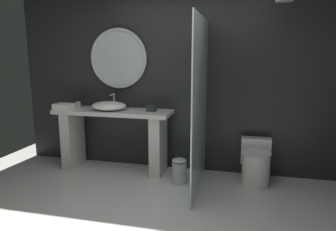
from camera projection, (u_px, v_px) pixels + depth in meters
back_wall_panel at (178, 80)px, 4.39m from camera, size 4.80×0.10×2.60m
vanity_counter at (114, 133)px, 4.42m from camera, size 1.67×0.52×0.88m
vessel_sink at (109, 106)px, 4.32m from camera, size 0.49×0.40×0.22m
tumbler_cup at (78, 104)px, 4.54m from camera, size 0.08×0.08×0.09m
tissue_box at (152, 108)px, 4.23m from camera, size 0.12×0.10×0.08m
round_wall_mirror at (118, 58)px, 4.45m from camera, size 0.87×0.05×0.87m
shower_glass_panel at (200, 106)px, 3.71m from camera, size 0.02×1.24×2.09m
toilet at (256, 164)px, 3.97m from camera, size 0.38×0.52×0.56m
waste_bin at (179, 170)px, 4.01m from camera, size 0.19×0.19×0.33m
folded_hand_towel at (64, 107)px, 4.35m from camera, size 0.27×0.22×0.09m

